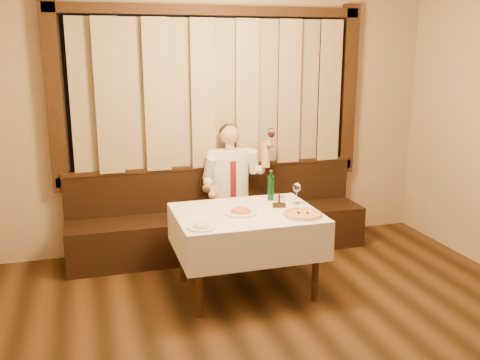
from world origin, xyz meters
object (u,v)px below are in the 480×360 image
object	(u,v)px
banquette	(219,224)
cruet_caddy	(279,202)
seated_man	(232,180)
dining_table	(246,223)
pasta_cream	(201,224)
green_bottle	(271,187)
pasta_red	(241,209)
pizza	(303,214)

from	to	relation	value
banquette	cruet_caddy	bearing A→B (deg)	-71.37
cruet_caddy	seated_man	size ratio (longest dim) A/B	0.09
dining_table	pasta_cream	bearing A→B (deg)	-146.08
dining_table	green_bottle	world-z (taller)	green_bottle
dining_table	cruet_caddy	xyz separation A→B (m)	(0.33, 0.05, 0.15)
pasta_red	pasta_cream	bearing A→B (deg)	-145.87
green_bottle	cruet_caddy	world-z (taller)	green_bottle
pasta_red	green_bottle	distance (m)	0.53
dining_table	green_bottle	distance (m)	0.51
cruet_caddy	seated_man	xyz separation A→B (m)	(-0.19, 0.89, 0.01)
dining_table	seated_man	size ratio (longest dim) A/B	0.91
banquette	dining_table	size ratio (longest dim) A/B	2.52
cruet_caddy	pizza	bearing A→B (deg)	-59.06
cruet_caddy	pasta_cream	bearing A→B (deg)	-142.95
pizza	banquette	bearing A→B (deg)	108.62
dining_table	pizza	bearing A→B (deg)	-30.99
pizza	green_bottle	world-z (taller)	green_bottle
dining_table	pasta_red	world-z (taller)	pasta_red
green_bottle	cruet_caddy	distance (m)	0.26
pizza	seated_man	size ratio (longest dim) A/B	0.25
banquette	pasta_red	world-z (taller)	banquette
dining_table	pizza	world-z (taller)	pizza
pasta_cream	seated_man	size ratio (longest dim) A/B	0.16
green_bottle	banquette	bearing A→B (deg)	114.99
pizza	seated_man	bearing A→B (deg)	104.03
pizza	pasta_red	size ratio (longest dim) A/B	1.21
dining_table	pasta_red	size ratio (longest dim) A/B	4.38
pasta_cream	cruet_caddy	xyz separation A→B (m)	(0.81, 0.37, 0.01)
cruet_caddy	green_bottle	bearing A→B (deg)	100.25
pasta_cream	seated_man	bearing A→B (deg)	63.95
pasta_red	green_bottle	world-z (taller)	green_bottle
pizza	cruet_caddy	xyz separation A→B (m)	(-0.10, 0.31, 0.03)
banquette	pasta_cream	xyz separation A→B (m)	(-0.48, -1.35, 0.48)
dining_table	cruet_caddy	bearing A→B (deg)	8.43
pasta_red	banquette	bearing A→B (deg)	86.55
green_bottle	pizza	bearing A→B (deg)	-80.41
pasta_cream	seated_man	xyz separation A→B (m)	(0.61, 1.26, 0.03)
cruet_caddy	seated_man	distance (m)	0.91
pasta_red	pizza	bearing A→B (deg)	-23.76
pasta_cream	green_bottle	world-z (taller)	green_bottle
dining_table	pasta_cream	xyz separation A→B (m)	(-0.48, -0.32, 0.14)
seated_man	cruet_caddy	bearing A→B (deg)	-77.60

